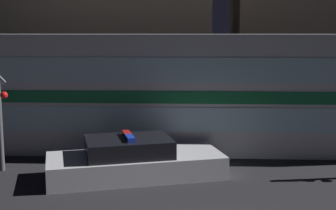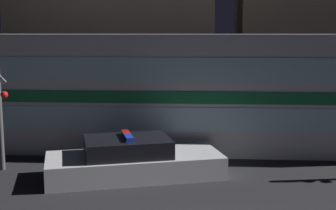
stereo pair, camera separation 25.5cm
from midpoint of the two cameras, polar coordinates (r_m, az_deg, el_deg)
train at (r=15.96m, az=3.78°, el=1.60°), size 14.96×2.84×3.90m
police_car at (r=13.03m, az=-3.74°, el=-6.80°), size 5.13×3.16×1.22m
building_left at (r=22.58m, az=-5.94°, el=10.11°), size 9.08×5.16×8.92m
building_center at (r=24.79m, az=17.10°, el=10.08°), size 7.10×6.18×9.28m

